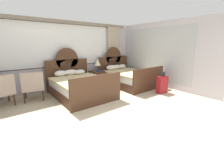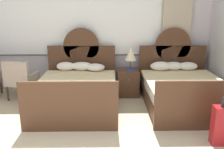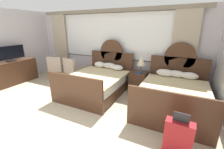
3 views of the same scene
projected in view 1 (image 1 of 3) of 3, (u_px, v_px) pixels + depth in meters
The scene contains 11 objects.
ground_plane at pixel (134, 129), 3.23m from camera, with size 24.00×24.00×0.00m, color #BCAD8E.
wall_back_window at pixel (62, 53), 6.00m from camera, with size 6.77×0.22×2.70m.
wall_right_mirror at pixel (163, 55), 6.34m from camera, with size 0.08×4.54×2.70m.
bed_near_window at pixel (80, 86), 5.31m from camera, with size 1.70×2.23×1.64m.
bed_near_mirror at pixel (128, 77), 6.71m from camera, with size 1.70×2.23×1.64m.
nightstand_between_beds at pixel (97, 78), 6.56m from camera, with size 0.53×0.55×0.65m.
table_lamp_on_nightstand at pixel (98, 62), 6.48m from camera, with size 0.27×0.27×0.54m.
book_on_nightstand at pixel (99, 71), 6.44m from camera, with size 0.18×0.26×0.03m.
armchair_by_window_left at pixel (33, 85), 4.80m from camera, with size 0.73×0.73×0.94m.
armchair_by_window_centre at pixel (1, 90), 4.30m from camera, with size 0.74×0.74×0.94m.
suitcase_on_floor at pixel (162, 84), 5.59m from camera, with size 0.45×0.21×0.79m.
Camera 1 is at (-2.17, -2.04, 1.78)m, focal length 24.36 mm.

